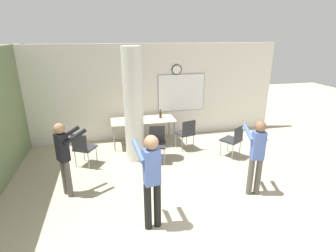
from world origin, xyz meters
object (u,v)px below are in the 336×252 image
at_px(folding_table, 143,121).
at_px(person_playing_side, 257,152).
at_px(bottle_on_table, 160,115).
at_px(chair_table_front, 157,142).
at_px(person_watching_back, 64,154).
at_px(chair_mid_room, 234,139).
at_px(chair_near_pillar, 83,147).
at_px(person_playing_front, 151,175).
at_px(chair_table_right, 186,132).

height_order(folding_table, person_playing_side, person_playing_side).
xyz_separation_m(bottle_on_table, person_playing_side, (1.27, -3.04, 0.07)).
xyz_separation_m(chair_table_front, person_watching_back, (-2.00, -1.07, 0.38)).
distance_m(chair_table_front, person_playing_side, 2.49).
bearing_deg(chair_table_front, chair_mid_room, -7.27).
relative_size(bottle_on_table, chair_mid_room, 0.30).
bearing_deg(person_watching_back, bottle_on_table, 43.90).
bearing_deg(chair_mid_room, chair_table_front, 172.73).
height_order(bottle_on_table, chair_near_pillar, bottle_on_table).
xyz_separation_m(folding_table, chair_near_pillar, (-1.59, -1.04, -0.19)).
bearing_deg(folding_table, chair_mid_room, -32.72).
relative_size(chair_near_pillar, person_playing_front, 0.53).
relative_size(chair_mid_room, person_watching_back, 0.57).
bearing_deg(person_playing_side, bottle_on_table, 112.61).
bearing_deg(chair_near_pillar, chair_table_front, -2.94).
height_order(chair_table_front, person_watching_back, person_watching_back).
bearing_deg(person_playing_side, chair_table_right, 106.43).
bearing_deg(person_playing_front, chair_mid_room, 40.24).
distance_m(person_watching_back, person_playing_front, 1.95).
height_order(chair_table_right, chair_mid_room, same).
height_order(folding_table, chair_mid_room, chair_mid_room).
xyz_separation_m(chair_table_front, chair_table_right, (0.91, 0.48, 0.00)).
xyz_separation_m(chair_mid_room, person_playing_side, (-0.36, -1.62, 0.40)).
height_order(chair_table_right, person_watching_back, person_watching_back).
distance_m(chair_table_right, person_playing_front, 3.22).
height_order(folding_table, chair_near_pillar, chair_near_pillar).
distance_m(chair_table_right, person_watching_back, 3.32).
relative_size(chair_table_front, person_playing_side, 0.56).
xyz_separation_m(bottle_on_table, chair_mid_room, (1.62, -1.42, -0.33)).
distance_m(chair_mid_room, person_playing_side, 1.71).
relative_size(folding_table, chair_mid_room, 2.07).
bearing_deg(person_watching_back, person_playing_side, -12.47).
distance_m(chair_near_pillar, chair_mid_room, 3.74).
bearing_deg(chair_mid_room, chair_near_pillar, 174.78).
distance_m(chair_mid_room, person_playing_front, 3.29).
height_order(bottle_on_table, chair_table_right, bottle_on_table).
height_order(chair_near_pillar, chair_mid_room, same).
bearing_deg(person_playing_side, chair_near_pillar, 149.85).
height_order(folding_table, person_watching_back, person_watching_back).
bearing_deg(chair_mid_room, chair_table_right, 145.16).
height_order(bottle_on_table, person_playing_side, person_playing_side).
bearing_deg(chair_table_front, person_playing_side, -49.43).
bearing_deg(chair_table_right, folding_table, 149.41).
distance_m(chair_table_front, person_playing_front, 2.46).
relative_size(person_watching_back, person_playing_front, 0.92).
height_order(chair_table_front, person_playing_side, person_playing_side).
bearing_deg(person_playing_front, person_playing_side, 12.92).
xyz_separation_m(chair_table_front, chair_near_pillar, (-1.77, 0.09, 0.00)).
relative_size(chair_mid_room, person_playing_side, 0.56).
distance_m(person_watching_back, person_playing_side, 3.68).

